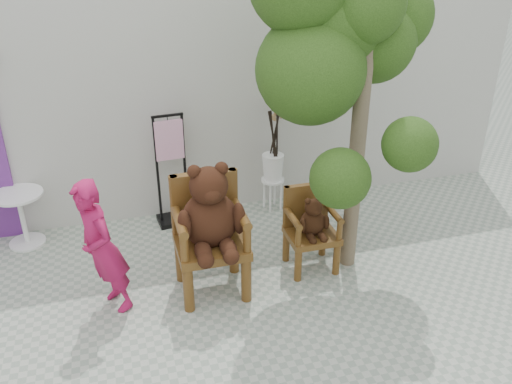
% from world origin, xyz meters
% --- Properties ---
extents(ground_plane, '(60.00, 60.00, 0.00)m').
position_xyz_m(ground_plane, '(0.00, 0.00, 0.00)').
color(ground_plane, '#9FA594').
rests_on(ground_plane, ground).
extents(back_wall, '(9.00, 1.00, 3.00)m').
position_xyz_m(back_wall, '(0.00, 3.10, 1.50)').
color(back_wall, beige).
rests_on(back_wall, ground).
extents(chair_big, '(0.74, 0.80, 1.52)m').
position_xyz_m(chair_big, '(-0.27, 0.75, 0.87)').
color(chair_big, '#4B2E10').
rests_on(chair_big, ground).
extents(chair_small, '(0.56, 0.51, 0.98)m').
position_xyz_m(chair_small, '(0.92, 0.89, 0.57)').
color(chair_small, '#4B2E10').
rests_on(chair_small, ground).
extents(person, '(0.56, 0.65, 1.50)m').
position_xyz_m(person, '(-1.38, 0.70, 0.75)').
color(person, '#A51448').
rests_on(person, ground).
extents(cafe_table, '(0.60, 0.60, 0.70)m').
position_xyz_m(cafe_table, '(-2.33, 2.31, 0.44)').
color(cafe_table, white).
rests_on(cafe_table, ground).
extents(display_stand, '(0.48, 0.39, 1.51)m').
position_xyz_m(display_stand, '(-0.46, 2.35, 0.58)').
color(display_stand, black).
rests_on(display_stand, ground).
extents(stool_bucket, '(0.32, 0.32, 1.45)m').
position_xyz_m(stool_bucket, '(0.92, 2.35, 0.64)').
color(stool_bucket, white).
rests_on(stool_bucket, ground).
extents(tree, '(2.07, 1.89, 3.65)m').
position_xyz_m(tree, '(1.17, 1.05, 2.65)').
color(tree, brown).
rests_on(tree, ground).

